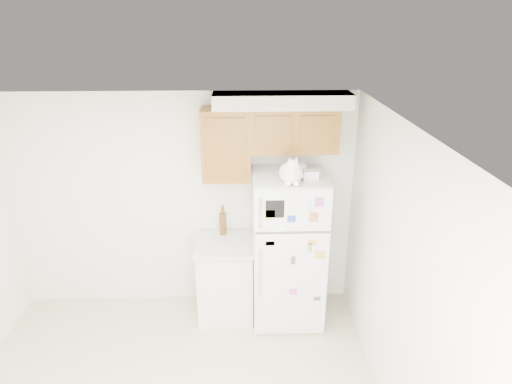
{
  "coord_description": "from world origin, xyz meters",
  "views": [
    {
      "loc": [
        0.65,
        -2.75,
        3.26
      ],
      "look_at": [
        0.8,
        1.55,
        1.55
      ],
      "focal_mm": 32.0,
      "sensor_mm": 36.0,
      "label": 1
    }
  ],
  "objects_px": {
    "base_counter": "(226,278)",
    "bottle_green": "(223,223)",
    "storage_box_back": "(297,167)",
    "cat": "(292,172)",
    "bottle_amber": "(223,220)",
    "storage_box_front": "(311,175)",
    "refrigerator": "(288,249)"
  },
  "relations": [
    {
      "from": "base_counter",
      "to": "bottle_green",
      "type": "distance_m",
      "value": 0.62
    },
    {
      "from": "base_counter",
      "to": "storage_box_back",
      "type": "xyz_separation_m",
      "value": [
        0.78,
        0.04,
        1.29
      ]
    },
    {
      "from": "cat",
      "to": "bottle_amber",
      "type": "xyz_separation_m",
      "value": [
        -0.7,
        0.47,
        -0.72
      ]
    },
    {
      "from": "storage_box_back",
      "to": "bottle_amber",
      "type": "height_order",
      "value": "storage_box_back"
    },
    {
      "from": "cat",
      "to": "storage_box_front",
      "type": "height_order",
      "value": "cat"
    },
    {
      "from": "base_counter",
      "to": "refrigerator",
      "type": "bearing_deg",
      "value": -6.1
    },
    {
      "from": "bottle_green",
      "to": "bottle_amber",
      "type": "distance_m",
      "value": 0.03
    },
    {
      "from": "refrigerator",
      "to": "bottle_amber",
      "type": "xyz_separation_m",
      "value": [
        -0.71,
        0.26,
        0.24
      ]
    },
    {
      "from": "refrigerator",
      "to": "bottle_green",
      "type": "bearing_deg",
      "value": 159.95
    },
    {
      "from": "base_counter",
      "to": "cat",
      "type": "bearing_deg",
      "value": -22.18
    },
    {
      "from": "storage_box_back",
      "to": "bottle_amber",
      "type": "relative_size",
      "value": 0.52
    },
    {
      "from": "storage_box_front",
      "to": "bottle_amber",
      "type": "height_order",
      "value": "storage_box_front"
    },
    {
      "from": "base_counter",
      "to": "bottle_amber",
      "type": "bearing_deg",
      "value": 95.61
    },
    {
      "from": "cat",
      "to": "bottle_amber",
      "type": "bearing_deg",
      "value": 146.26
    },
    {
      "from": "bottle_green",
      "to": "refrigerator",
      "type": "bearing_deg",
      "value": -20.05
    },
    {
      "from": "refrigerator",
      "to": "storage_box_front",
      "type": "bearing_deg",
      "value": -27.43
    },
    {
      "from": "cat",
      "to": "storage_box_back",
      "type": "relative_size",
      "value": 2.36
    },
    {
      "from": "storage_box_front",
      "to": "base_counter",
      "type": "bearing_deg",
      "value": 170.99
    },
    {
      "from": "refrigerator",
      "to": "cat",
      "type": "relative_size",
      "value": 4.01
    },
    {
      "from": "bottle_green",
      "to": "base_counter",
      "type": "bearing_deg",
      "value": -83.04
    },
    {
      "from": "bottle_green",
      "to": "storage_box_front",
      "type": "bearing_deg",
      "value": -21.71
    },
    {
      "from": "refrigerator",
      "to": "storage_box_front",
      "type": "relative_size",
      "value": 11.33
    },
    {
      "from": "cat",
      "to": "bottle_green",
      "type": "xyz_separation_m",
      "value": [
        -0.7,
        0.46,
        -0.75
      ]
    },
    {
      "from": "base_counter",
      "to": "storage_box_front",
      "type": "xyz_separation_m",
      "value": [
        0.89,
        -0.18,
        1.28
      ]
    },
    {
      "from": "refrigerator",
      "to": "storage_box_front",
      "type": "distance_m",
      "value": 0.92
    },
    {
      "from": "storage_box_front",
      "to": "refrigerator",
      "type": "bearing_deg",
      "value": 154.76
    },
    {
      "from": "refrigerator",
      "to": "storage_box_front",
      "type": "xyz_separation_m",
      "value": [
        0.2,
        -0.1,
        0.89
      ]
    },
    {
      "from": "storage_box_back",
      "to": "storage_box_front",
      "type": "bearing_deg",
      "value": -50.17
    },
    {
      "from": "storage_box_back",
      "to": "storage_box_front",
      "type": "relative_size",
      "value": 1.2
    },
    {
      "from": "cat",
      "to": "refrigerator",
      "type": "bearing_deg",
      "value": 87.03
    },
    {
      "from": "refrigerator",
      "to": "bottle_green",
      "type": "relative_size",
      "value": 6.18
    },
    {
      "from": "base_counter",
      "to": "bottle_green",
      "type": "relative_size",
      "value": 3.34
    }
  ]
}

